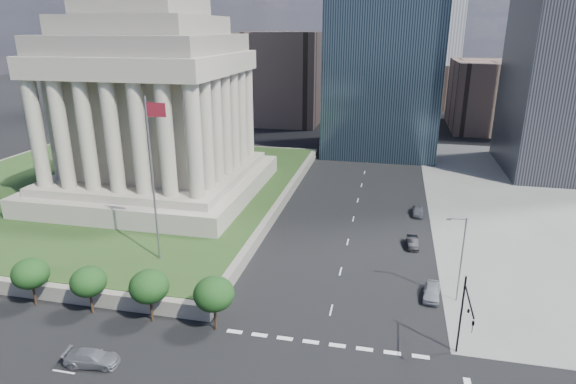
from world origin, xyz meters
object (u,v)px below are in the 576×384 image
(war_memorial, at_px, (150,78))
(parked_sedan_near, at_px, (432,291))
(traffic_signal_ne, at_px, (465,314))
(parked_sedan_mid, at_px, (413,242))
(flagpole, at_px, (153,172))
(suv_grey, at_px, (92,358))
(parked_sedan_far, at_px, (418,211))
(street_lamp_north, at_px, (460,255))

(war_memorial, bearing_deg, parked_sedan_near, -27.17)
(traffic_signal_ne, distance_m, parked_sedan_mid, 25.38)
(flagpole, bearing_deg, war_memorial, 116.89)
(suv_grey, relative_size, parked_sedan_far, 1.14)
(war_memorial, xyz_separation_m, flagpole, (12.17, -24.00, -8.29))
(parked_sedan_mid, bearing_deg, flagpole, -158.18)
(war_memorial, height_order, street_lamp_north, war_memorial)
(suv_grey, bearing_deg, war_memorial, 11.22)
(flagpole, height_order, suv_grey, flagpole)
(street_lamp_north, distance_m, parked_sedan_near, 5.51)
(suv_grey, height_order, parked_sedan_far, parked_sedan_far)
(war_memorial, distance_m, suv_grey, 48.50)
(suv_grey, relative_size, parked_sedan_mid, 1.21)
(war_memorial, bearing_deg, parked_sedan_mid, -12.57)
(suv_grey, bearing_deg, traffic_signal_ne, -84.77)
(traffic_signal_ne, relative_size, parked_sedan_near, 1.76)
(flagpole, distance_m, traffic_signal_ne, 36.69)
(traffic_signal_ne, height_order, parked_sedan_near, traffic_signal_ne)
(war_memorial, distance_m, traffic_signal_ne, 60.00)
(war_memorial, height_order, parked_sedan_far, war_memorial)
(street_lamp_north, distance_m, parked_sedan_far, 26.65)
(war_memorial, relative_size, parked_sedan_far, 8.91)
(street_lamp_north, xyz_separation_m, parked_sedan_near, (-2.54, 0.02, -4.89))
(suv_grey, distance_m, parked_sedan_near, 35.97)
(flagpole, xyz_separation_m, street_lamp_north, (35.16, 1.00, -7.45))
(war_memorial, height_order, flagpole, war_memorial)
(war_memorial, distance_m, street_lamp_north, 54.92)
(street_lamp_north, distance_m, suv_grey, 38.48)
(traffic_signal_ne, bearing_deg, street_lamp_north, 85.81)
(parked_sedan_mid, xyz_separation_m, parked_sedan_far, (1.16, 12.58, 0.07))
(flagpole, height_order, parked_sedan_far, flagpole)
(flagpole, bearing_deg, parked_sedan_far, 40.16)
(flagpole, bearing_deg, parked_sedan_mid, 25.06)
(flagpole, xyz_separation_m, parked_sedan_far, (31.99, 27.00, -12.37))
(parked_sedan_far, bearing_deg, parked_sedan_near, -87.53)
(traffic_signal_ne, relative_size, parked_sedan_far, 1.83)
(street_lamp_north, bearing_deg, suv_grey, -150.87)
(street_lamp_north, bearing_deg, flagpole, -178.37)
(traffic_signal_ne, relative_size, parked_sedan_mid, 1.95)
(war_memorial, xyz_separation_m, parked_sedan_far, (44.16, 3.00, -20.65))
(traffic_signal_ne, height_order, street_lamp_north, street_lamp_north)
(street_lamp_north, bearing_deg, parked_sedan_mid, 107.88)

